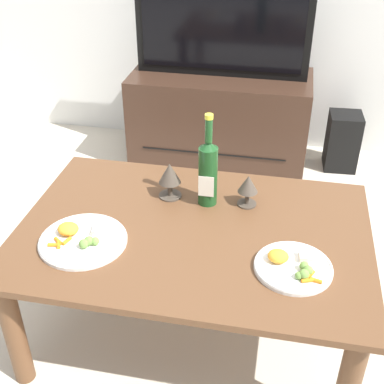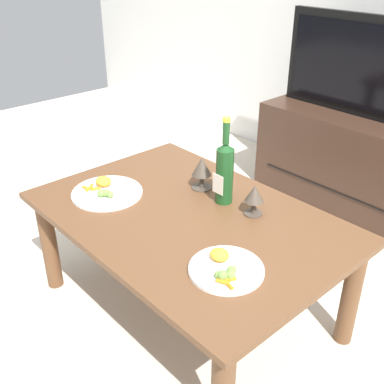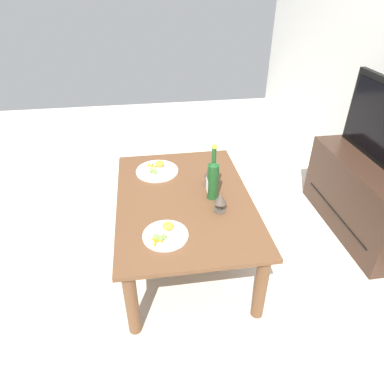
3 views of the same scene
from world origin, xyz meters
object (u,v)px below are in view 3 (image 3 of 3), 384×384
(goblet_right, at_px, (220,199))
(dinner_plate_right, at_px, (165,234))
(tv_stand, at_px, (369,197))
(dining_table, at_px, (184,208))
(wine_bottle, at_px, (213,178))
(dinner_plate_left, at_px, (157,170))
(goblet_left, at_px, (210,173))

(goblet_right, xyz_separation_m, dinner_plate_right, (0.18, -0.33, -0.07))
(tv_stand, height_order, dinner_plate_right, tv_stand)
(dining_table, height_order, goblet_right, goblet_right)
(wine_bottle, height_order, dinner_plate_left, wine_bottle)
(dinner_plate_right, bearing_deg, wine_bottle, 135.63)
(wine_bottle, bearing_deg, dinner_plate_right, -44.37)
(dining_table, bearing_deg, dinner_plate_right, -22.52)
(tv_stand, height_order, wine_bottle, wine_bottle)
(goblet_left, bearing_deg, dinner_plate_right, -35.21)
(tv_stand, height_order, goblet_left, goblet_left)
(wine_bottle, relative_size, dinner_plate_left, 1.21)
(wine_bottle, xyz_separation_m, goblet_left, (-0.15, 0.01, -0.05))
(dinner_plate_left, bearing_deg, tv_stand, 81.05)
(dinner_plate_right, bearing_deg, tv_stand, 106.71)
(goblet_left, relative_size, dinner_plate_left, 0.48)
(wine_bottle, distance_m, goblet_left, 0.15)
(wine_bottle, bearing_deg, goblet_right, 5.55)
(tv_stand, xyz_separation_m, wine_bottle, (0.13, -1.20, 0.35))
(dining_table, bearing_deg, dinner_plate_left, -157.95)
(goblet_right, bearing_deg, dinner_plate_right, -61.61)
(goblet_left, bearing_deg, goblet_right, 0.00)
(dining_table, xyz_separation_m, dinner_plate_left, (-0.35, -0.14, 0.09))
(goblet_right, bearing_deg, dinner_plate_left, -147.27)
(tv_stand, xyz_separation_m, goblet_left, (-0.02, -1.19, 0.30))
(tv_stand, bearing_deg, dinner_plate_right, -73.29)
(tv_stand, relative_size, wine_bottle, 2.88)
(dining_table, distance_m, goblet_left, 0.28)
(dinner_plate_right, bearing_deg, goblet_left, 144.79)
(dining_table, height_order, goblet_left, goblet_left)
(goblet_right, distance_m, dinner_plate_left, 0.62)
(goblet_left, distance_m, goblet_right, 0.29)
(dinner_plate_left, relative_size, dinner_plate_right, 1.20)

